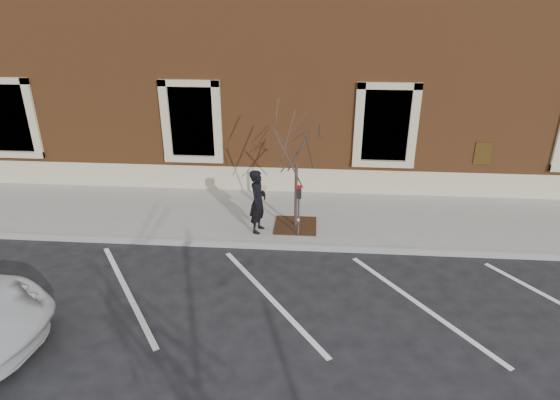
{
  "coord_description": "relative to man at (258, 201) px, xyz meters",
  "views": [
    {
      "loc": [
        0.88,
        -10.61,
        6.04
      ],
      "look_at": [
        0.0,
        0.6,
        1.1
      ],
      "focal_mm": 30.0,
      "sensor_mm": 36.0,
      "label": 1
    }
  ],
  "objects": [
    {
      "name": "tree_grate",
      "position": [
        0.99,
        0.36,
        -0.86
      ],
      "size": [
        1.15,
        1.15,
        0.03
      ],
      "primitive_type": "cube",
      "color": "#3D2813",
      "rests_on": "sidewalk_near"
    },
    {
      "name": "sidewalk_near",
      "position": [
        0.59,
        1.11,
        -0.95
      ],
      "size": [
        40.0,
        3.5,
        0.15
      ],
      "primitive_type": "cube",
      "color": "#A8A59E",
      "rests_on": "ground"
    },
    {
      "name": "man",
      "position": [
        0.0,
        0.0,
        0.0
      ],
      "size": [
        0.56,
        0.72,
        1.75
      ],
      "primitive_type": "imported",
      "rotation": [
        0.0,
        0.0,
        1.33
      ],
      "color": "black",
      "rests_on": "sidewalk_near"
    },
    {
      "name": "parking_meter",
      "position": [
        1.09,
        -0.19,
        0.12
      ],
      "size": [
        0.13,
        0.1,
        1.43
      ],
      "rotation": [
        0.0,
        0.0,
        -0.24
      ],
      "color": "#595B60",
      "rests_on": "sidewalk_near"
    },
    {
      "name": "ground",
      "position": [
        0.59,
        -0.64,
        -1.02
      ],
      "size": [
        120.0,
        120.0,
        0.0
      ],
      "primitive_type": "plane",
      "color": "#28282B",
      "rests_on": "ground"
    },
    {
      "name": "curb_near",
      "position": [
        0.59,
        -0.69,
        -0.95
      ],
      "size": [
        40.0,
        0.12,
        0.15
      ],
      "primitive_type": "cube",
      "color": "#9E9E99",
      "rests_on": "ground"
    },
    {
      "name": "sapling",
      "position": [
        0.99,
        0.36,
        1.48
      ],
      "size": [
        2.02,
        2.02,
        3.37
      ],
      "color": "#49332C",
      "rests_on": "sidewalk_near"
    },
    {
      "name": "building_civic",
      "position": [
        0.59,
        7.1,
        2.97
      ],
      "size": [
        40.0,
        8.62,
        8.0
      ],
      "color": "brown",
      "rests_on": "ground"
    },
    {
      "name": "parking_stripes",
      "position": [
        0.59,
        -2.84,
        -1.02
      ],
      "size": [
        28.0,
        4.4,
        0.01
      ],
      "primitive_type": null,
      "color": "silver",
      "rests_on": "ground"
    }
  ]
}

